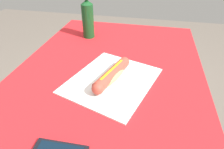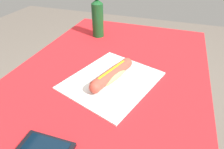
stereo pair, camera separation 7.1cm
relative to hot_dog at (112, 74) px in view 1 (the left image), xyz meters
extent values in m
cylinder|color=brown|center=(0.50, -0.24, -0.43)|extent=(0.07, 0.07, 0.74)
cylinder|color=brown|center=(0.50, 0.30, -0.43)|extent=(0.07, 0.07, 0.74)
cube|color=brown|center=(0.06, 0.03, -0.05)|extent=(1.04, 0.70, 0.03)
cube|color=red|center=(0.06, 0.03, -0.03)|extent=(1.10, 0.76, 0.00)
cube|color=silver|center=(0.00, 0.00, -0.03)|extent=(0.40, 0.37, 0.01)
ellipsoid|color=tan|center=(0.00, 0.00, 0.00)|extent=(0.19, 0.11, 0.04)
cylinder|color=#B24233|center=(0.00, 0.00, 0.00)|extent=(0.20, 0.10, 0.04)
sphere|color=#B24233|center=(0.09, -0.03, 0.00)|extent=(0.04, 0.04, 0.04)
sphere|color=#B24233|center=(-0.09, 0.03, 0.00)|extent=(0.04, 0.04, 0.04)
cube|color=yellow|center=(0.00, 0.00, 0.02)|extent=(0.14, 0.06, 0.00)
cylinder|color=#14471E|center=(0.37, 0.21, 0.06)|extent=(0.06, 0.06, 0.17)
cone|color=#14471E|center=(0.37, 0.21, 0.16)|extent=(0.06, 0.06, 0.02)
camera|label=1|loc=(-0.57, -0.12, 0.40)|focal=30.73mm
camera|label=2|loc=(-0.55, -0.19, 0.40)|focal=30.73mm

